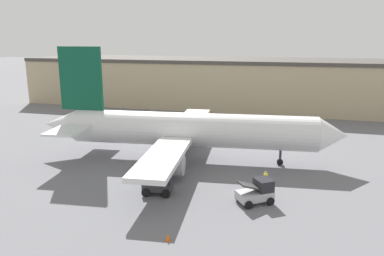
% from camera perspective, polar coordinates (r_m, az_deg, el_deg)
% --- Properties ---
extents(ground_plane, '(400.00, 400.00, 0.00)m').
position_cam_1_polar(ground_plane, '(44.16, -0.00, -4.95)').
color(ground_plane, slate).
extents(terminal_building, '(84.17, 17.98, 9.84)m').
position_cam_1_polar(terminal_building, '(79.66, 5.01, 6.96)').
color(terminal_building, tan).
rests_on(terminal_building, ground_plane).
extents(airplane, '(35.65, 29.99, 13.08)m').
position_cam_1_polar(airplane, '(43.29, -1.31, -0.23)').
color(airplane, silver).
rests_on(airplane, ground_plane).
extents(ground_crew_worker, '(0.35, 0.35, 1.61)m').
position_cam_1_polar(ground_crew_worker, '(36.93, 11.12, -7.59)').
color(ground_crew_worker, '#1E2338').
rests_on(ground_crew_worker, ground_plane).
extents(baggage_tug, '(2.83, 2.06, 2.37)m').
position_cam_1_polar(baggage_tug, '(34.76, -4.89, -8.38)').
color(baggage_tug, '#2D2D33').
rests_on(baggage_tug, ground_plane).
extents(belt_loader_truck, '(3.47, 3.29, 2.08)m').
position_cam_1_polar(belt_loader_truck, '(33.47, 9.89, -9.55)').
color(belt_loader_truck, '#B2B2B7').
rests_on(belt_loader_truck, ground_plane).
extents(safety_cone_near, '(0.36, 0.36, 0.55)m').
position_cam_1_polar(safety_cone_near, '(27.66, -3.72, -16.27)').
color(safety_cone_near, '#EF590F').
rests_on(safety_cone_near, ground_plane).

